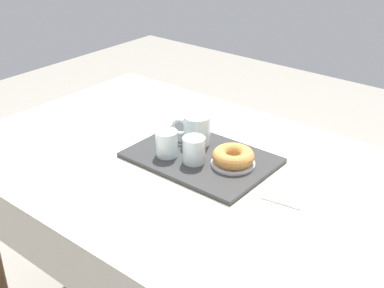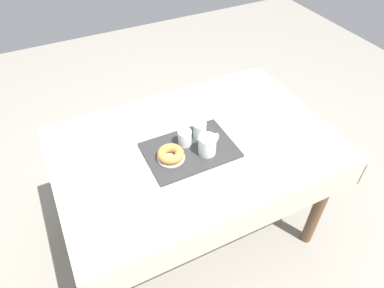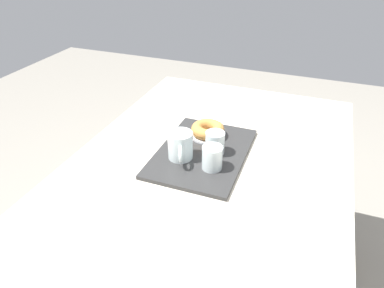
{
  "view_description": "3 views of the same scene",
  "coord_description": "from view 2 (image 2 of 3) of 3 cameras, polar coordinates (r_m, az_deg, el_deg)",
  "views": [
    {
      "loc": [
        -0.86,
        1.01,
        1.5
      ],
      "look_at": [
        -0.03,
        -0.02,
        0.81
      ],
      "focal_mm": 46.54,
      "sensor_mm": 36.0,
      "label": 1
    },
    {
      "loc": [
        -0.56,
        -1.1,
        1.91
      ],
      "look_at": [
        -0.04,
        -0.04,
        0.8
      ],
      "focal_mm": 32.19,
      "sensor_mm": 36.0,
      "label": 2
    },
    {
      "loc": [
        0.93,
        0.29,
        1.44
      ],
      "look_at": [
        -0.02,
        -0.07,
        0.81
      ],
      "focal_mm": 32.78,
      "sensor_mm": 36.0,
      "label": 3
    }
  ],
  "objects": [
    {
      "name": "ground_plane",
      "position": [
        2.28,
        0.45,
        -13.85
      ],
      "size": [
        6.0,
        6.0,
        0.0
      ],
      "primitive_type": "plane",
      "color": "gray"
    },
    {
      "name": "dining_table",
      "position": [
        1.76,
        0.57,
        -2.1
      ],
      "size": [
        1.37,
        0.92,
        0.76
      ],
      "color": "beige",
      "rests_on": "ground"
    },
    {
      "name": "serving_tray",
      "position": [
        1.65,
        -0.34,
        -0.99
      ],
      "size": [
        0.42,
        0.3,
        0.01
      ],
      "primitive_type": "cube",
      "color": "#2D2D2D",
      "rests_on": "dining_table"
    },
    {
      "name": "tea_mug_left",
      "position": [
        1.6,
        2.59,
        -0.23
      ],
      "size": [
        0.12,
        0.08,
        0.09
      ],
      "color": "silver",
      "rests_on": "serving_tray"
    },
    {
      "name": "water_glass_near",
      "position": [
        1.69,
        1.26,
        2.22
      ],
      "size": [
        0.07,
        0.07,
        0.08
      ],
      "color": "silver",
      "rests_on": "serving_tray"
    },
    {
      "name": "water_glass_far",
      "position": [
        1.65,
        -1.2,
        0.93
      ],
      "size": [
        0.07,
        0.07,
        0.08
      ],
      "color": "silver",
      "rests_on": "serving_tray"
    },
    {
      "name": "donut_plate_left",
      "position": [
        1.6,
        -3.51,
        -2.26
      ],
      "size": [
        0.13,
        0.13,
        0.01
      ],
      "primitive_type": "cylinder",
      "color": "silver",
      "rests_on": "serving_tray"
    },
    {
      "name": "sugar_donut_left",
      "position": [
        1.58,
        -3.55,
        -1.64
      ],
      "size": [
        0.12,
        0.12,
        0.04
      ],
      "primitive_type": "torus",
      "color": "#BC7F3D",
      "rests_on": "donut_plate_left"
    },
    {
      "name": "paper_napkin",
      "position": [
        1.58,
        -10.17,
        -4.39
      ],
      "size": [
        0.13,
        0.13,
        0.01
      ],
      "primitive_type": "cube",
      "rotation": [
        0.0,
        0.0,
        0.16
      ],
      "color": "white",
      "rests_on": "dining_table"
    }
  ]
}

